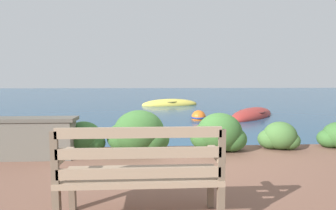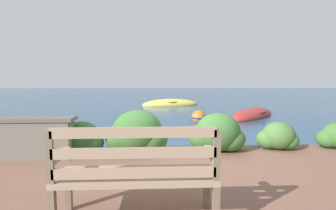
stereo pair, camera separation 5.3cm
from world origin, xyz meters
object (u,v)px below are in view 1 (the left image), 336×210
(mooring_buoy, at_px, (199,117))
(rowboat_mid, at_px, (170,104))
(rowboat_nearest, at_px, (252,116))
(park_bench, at_px, (141,172))

(mooring_buoy, bearing_deg, rowboat_mid, 97.83)
(rowboat_nearest, relative_size, rowboat_mid, 0.91)
(park_bench, relative_size, rowboat_mid, 0.43)
(rowboat_mid, bearing_deg, mooring_buoy, 85.60)
(rowboat_mid, xyz_separation_m, mooring_buoy, (0.76, -5.53, 0.04))
(rowboat_mid, bearing_deg, rowboat_nearest, 109.95)
(rowboat_nearest, xyz_separation_m, mooring_buoy, (-2.31, -0.65, 0.04))
(park_bench, xyz_separation_m, rowboat_mid, (1.04, 12.96, -0.65))
(park_bench, height_order, rowboat_nearest, park_bench)
(rowboat_nearest, height_order, rowboat_mid, rowboat_mid)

